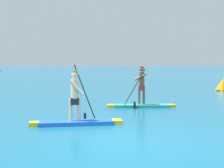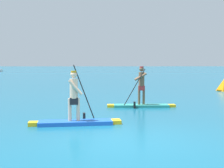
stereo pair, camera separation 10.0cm
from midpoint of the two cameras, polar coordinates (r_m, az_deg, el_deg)
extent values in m
plane|color=#145B7A|center=(8.22, 2.60, -10.17)|extent=(440.00, 440.00, 0.00)
cube|color=blue|center=(10.32, -6.76, -6.96)|extent=(2.42, 0.83, 0.13)
cube|color=yellow|center=(10.45, 0.62, -6.81)|extent=(0.33, 0.46, 0.13)
cube|color=yellow|center=(10.36, -14.21, -7.01)|extent=(0.33, 0.40, 0.13)
cylinder|color=beige|center=(10.25, -6.27, -4.61)|extent=(0.11, 0.11, 0.73)
cylinder|color=beige|center=(10.25, -7.76, -4.63)|extent=(0.11, 0.11, 0.73)
cube|color=black|center=(10.21, -7.03, -3.10)|extent=(0.28, 0.24, 0.22)
cylinder|color=beige|center=(10.17, -7.05, -0.83)|extent=(0.26, 0.26, 0.63)
sphere|color=beige|center=(10.15, -7.07, 1.70)|extent=(0.21, 0.21, 0.21)
cylinder|color=orange|center=(10.14, -7.07, 2.23)|extent=(0.18, 0.18, 0.06)
cylinder|color=beige|center=(10.32, -6.80, -0.56)|extent=(0.45, 0.13, 0.50)
cylinder|color=beige|center=(10.02, -6.74, -0.69)|extent=(0.45, 0.13, 0.50)
cylinder|color=black|center=(10.61, -5.22, -1.49)|extent=(0.72, 0.10, 1.85)
cube|color=black|center=(10.73, -5.19, -6.09)|extent=(0.10, 0.21, 0.32)
cube|color=teal|center=(14.41, 5.11, -3.93)|extent=(2.50, 0.78, 0.11)
cube|color=yellow|center=(14.32, -0.43, -3.97)|extent=(0.33, 0.48, 0.11)
cube|color=yellow|center=(14.63, 10.54, -3.87)|extent=(0.33, 0.42, 0.11)
cylinder|color=brown|center=(14.34, 4.74, -2.04)|extent=(0.11, 0.11, 0.85)
cylinder|color=brown|center=(14.37, 5.57, -2.03)|extent=(0.11, 0.11, 0.85)
cube|color=red|center=(14.33, 5.16, -0.71)|extent=(0.27, 0.23, 0.22)
cylinder|color=brown|center=(14.30, 5.17, 0.90)|extent=(0.26, 0.26, 0.63)
sphere|color=brown|center=(14.28, 5.18, 2.70)|extent=(0.21, 0.21, 0.21)
cylinder|color=red|center=(14.28, 5.19, 3.08)|extent=(0.18, 0.18, 0.06)
cylinder|color=brown|center=(14.14, 5.04, 1.31)|extent=(0.55, 0.12, 0.37)
cylinder|color=brown|center=(14.44, 4.91, 1.36)|extent=(0.55, 0.12, 0.37)
cylinder|color=black|center=(13.85, 3.93, -0.56)|extent=(0.94, 0.08, 1.62)
cube|color=black|center=(13.94, 3.91, -3.87)|extent=(0.09, 0.20, 0.32)
pyramid|color=orange|center=(24.09, 19.50, -0.03)|extent=(1.29, 1.29, 0.98)
torus|color=#915407|center=(24.12, 19.48, -1.04)|extent=(1.13, 1.13, 0.12)
camera|label=1|loc=(0.05, -90.20, -0.01)|focal=50.48mm
camera|label=2|loc=(0.05, 89.80, 0.01)|focal=50.48mm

